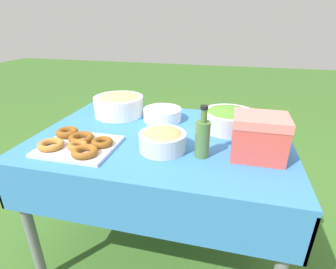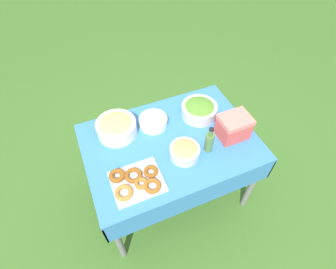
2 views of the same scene
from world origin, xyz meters
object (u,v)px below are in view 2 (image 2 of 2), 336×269
(pasta_bowl, at_px, (116,127))
(cooler_box, at_px, (234,127))
(olive_oil_bottle, at_px, (209,142))
(donut_platter, at_px, (136,181))
(bread_bowl, at_px, (185,151))
(salad_bowl, at_px, (199,109))
(plate_stack, at_px, (153,122))

(pasta_bowl, distance_m, cooler_box, 0.88)
(cooler_box, bearing_deg, olive_oil_bottle, 12.33)
(donut_platter, relative_size, bread_bowl, 1.65)
(bread_bowl, bearing_deg, cooler_box, -175.60)
(salad_bowl, bearing_deg, plate_stack, -6.29)
(donut_platter, height_order, plate_stack, plate_stack)
(pasta_bowl, xyz_separation_m, bread_bowl, (-0.39, 0.40, -0.02))
(donut_platter, xyz_separation_m, bread_bowl, (-0.39, -0.08, 0.03))
(donut_platter, relative_size, olive_oil_bottle, 1.54)
(plate_stack, distance_m, cooler_box, 0.62)
(plate_stack, height_order, olive_oil_bottle, olive_oil_bottle)
(salad_bowl, relative_size, pasta_bowl, 0.96)
(plate_stack, relative_size, olive_oil_bottle, 0.96)
(salad_bowl, relative_size, olive_oil_bottle, 1.24)
(pasta_bowl, distance_m, olive_oil_bottle, 0.71)
(donut_platter, height_order, bread_bowl, bread_bowl)
(bread_bowl, relative_size, cooler_box, 0.97)
(olive_oil_bottle, relative_size, bread_bowl, 1.07)
(salad_bowl, distance_m, olive_oil_bottle, 0.36)
(plate_stack, height_order, cooler_box, cooler_box)
(pasta_bowl, height_order, olive_oil_bottle, olive_oil_bottle)
(cooler_box, bearing_deg, salad_bowl, -65.80)
(bread_bowl, bearing_deg, donut_platter, 11.27)
(pasta_bowl, xyz_separation_m, cooler_box, (-0.80, 0.36, 0.02))
(olive_oil_bottle, distance_m, bread_bowl, 0.19)
(pasta_bowl, height_order, plate_stack, pasta_bowl)
(pasta_bowl, height_order, donut_platter, pasta_bowl)
(pasta_bowl, relative_size, cooler_box, 1.35)
(pasta_bowl, relative_size, olive_oil_bottle, 1.30)
(pasta_bowl, distance_m, donut_platter, 0.48)
(bread_bowl, bearing_deg, plate_stack, -74.95)
(olive_oil_bottle, height_order, cooler_box, olive_oil_bottle)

